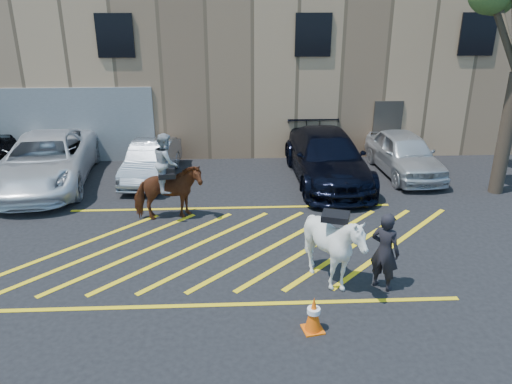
{
  "coord_description": "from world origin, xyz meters",
  "views": [
    {
      "loc": [
        0.07,
        -11.5,
        5.97
      ],
      "look_at": [
        0.63,
        0.2,
        1.3
      ],
      "focal_mm": 35.0,
      "sensor_mm": 36.0,
      "label": 1
    }
  ],
  "objects_px": {
    "handler": "(385,251)",
    "mounted_bay": "(168,186)",
    "traffic_cone": "(314,314)",
    "car_silver_sedan": "(151,161)",
    "car_white_suv": "(404,153)",
    "car_white_pickup": "(45,161)",
    "car_blue_suv": "(327,157)",
    "saddled_white": "(334,247)"
  },
  "relations": [
    {
      "from": "car_silver_sedan",
      "to": "mounted_bay",
      "type": "relative_size",
      "value": 1.55
    },
    {
      "from": "car_silver_sedan",
      "to": "car_white_suv",
      "type": "height_order",
      "value": "car_white_suv"
    },
    {
      "from": "traffic_cone",
      "to": "car_silver_sedan",
      "type": "bearing_deg",
      "value": 116.35
    },
    {
      "from": "saddled_white",
      "to": "mounted_bay",
      "type": "bearing_deg",
      "value": 137.28
    },
    {
      "from": "car_silver_sedan",
      "to": "saddled_white",
      "type": "xyz_separation_m",
      "value": [
        4.92,
        -7.03,
        0.29
      ]
    },
    {
      "from": "car_white_suv",
      "to": "saddled_white",
      "type": "bearing_deg",
      "value": -122.5
    },
    {
      "from": "mounted_bay",
      "to": "traffic_cone",
      "type": "height_order",
      "value": "mounted_bay"
    },
    {
      "from": "car_white_pickup",
      "to": "traffic_cone",
      "type": "bearing_deg",
      "value": -52.79
    },
    {
      "from": "car_white_pickup",
      "to": "saddled_white",
      "type": "xyz_separation_m",
      "value": [
        8.33,
        -6.64,
        0.11
      ]
    },
    {
      "from": "car_white_suv",
      "to": "saddled_white",
      "type": "xyz_separation_m",
      "value": [
        -3.91,
        -7.15,
        0.19
      ]
    },
    {
      "from": "traffic_cone",
      "to": "mounted_bay",
      "type": "bearing_deg",
      "value": 122.26
    },
    {
      "from": "car_silver_sedan",
      "to": "car_white_suv",
      "type": "xyz_separation_m",
      "value": [
        8.82,
        0.13,
        0.1
      ]
    },
    {
      "from": "mounted_bay",
      "to": "car_white_suv",
      "type": "bearing_deg",
      "value": 24.04
    },
    {
      "from": "handler",
      "to": "car_white_suv",
      "type": "bearing_deg",
      "value": -69.23
    },
    {
      "from": "car_silver_sedan",
      "to": "saddled_white",
      "type": "relative_size",
      "value": 1.89
    },
    {
      "from": "handler",
      "to": "mounted_bay",
      "type": "distance_m",
      "value": 6.3
    },
    {
      "from": "mounted_bay",
      "to": "traffic_cone",
      "type": "distance_m",
      "value": 6.21
    },
    {
      "from": "car_silver_sedan",
      "to": "mounted_bay",
      "type": "bearing_deg",
      "value": -68.57
    },
    {
      "from": "car_white_pickup",
      "to": "car_blue_suv",
      "type": "xyz_separation_m",
      "value": [
        9.38,
        -0.07,
        -0.0
      ]
    },
    {
      "from": "car_white_suv",
      "to": "handler",
      "type": "bearing_deg",
      "value": -115.06
    },
    {
      "from": "car_white_pickup",
      "to": "mounted_bay",
      "type": "relative_size",
      "value": 2.37
    },
    {
      "from": "car_white_suv",
      "to": "car_silver_sedan",
      "type": "bearing_deg",
      "value": 176.95
    },
    {
      "from": "car_blue_suv",
      "to": "mounted_bay",
      "type": "relative_size",
      "value": 2.27
    },
    {
      "from": "handler",
      "to": "saddled_white",
      "type": "distance_m",
      "value": 1.08
    },
    {
      "from": "handler",
      "to": "car_silver_sedan",
      "type": "bearing_deg",
      "value": -8.22
    },
    {
      "from": "handler",
      "to": "traffic_cone",
      "type": "bearing_deg",
      "value": 81.41
    },
    {
      "from": "car_blue_suv",
      "to": "saddled_white",
      "type": "xyz_separation_m",
      "value": [
        -1.05,
        -6.57,
        0.11
      ]
    },
    {
      "from": "handler",
      "to": "mounted_bay",
      "type": "bearing_deg",
      "value": 4.82
    },
    {
      "from": "handler",
      "to": "mounted_bay",
      "type": "xyz_separation_m",
      "value": [
        -5.02,
        3.8,
        0.13
      ]
    },
    {
      "from": "saddled_white",
      "to": "traffic_cone",
      "type": "relative_size",
      "value": 2.82
    },
    {
      "from": "car_silver_sedan",
      "to": "traffic_cone",
      "type": "height_order",
      "value": "car_silver_sedan"
    },
    {
      "from": "car_blue_suv",
      "to": "car_white_pickup",
      "type": "bearing_deg",
      "value": 177.26
    },
    {
      "from": "car_white_suv",
      "to": "saddled_white",
      "type": "height_order",
      "value": "saddled_white"
    },
    {
      "from": "car_blue_suv",
      "to": "handler",
      "type": "xyz_separation_m",
      "value": [
        0.02,
        -6.72,
        0.06
      ]
    },
    {
      "from": "handler",
      "to": "saddled_white",
      "type": "xyz_separation_m",
      "value": [
        -1.07,
        0.16,
        0.05
      ]
    },
    {
      "from": "car_blue_suv",
      "to": "car_white_suv",
      "type": "xyz_separation_m",
      "value": [
        2.85,
        0.59,
        -0.09
      ]
    },
    {
      "from": "car_silver_sedan",
      "to": "saddled_white",
      "type": "bearing_deg",
      "value": -49.53
    },
    {
      "from": "car_white_pickup",
      "to": "traffic_cone",
      "type": "xyz_separation_m",
      "value": [
        7.68,
        -8.21,
        -0.46
      ]
    },
    {
      "from": "car_white_pickup",
      "to": "car_silver_sedan",
      "type": "height_order",
      "value": "car_white_pickup"
    },
    {
      "from": "car_white_suv",
      "to": "car_white_pickup",
      "type": "bearing_deg",
      "value": 178.54
    },
    {
      "from": "car_blue_suv",
      "to": "car_white_suv",
      "type": "distance_m",
      "value": 2.91
    },
    {
      "from": "handler",
      "to": "saddled_white",
      "type": "relative_size",
      "value": 0.86
    }
  ]
}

